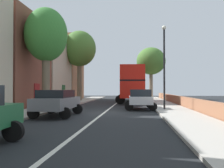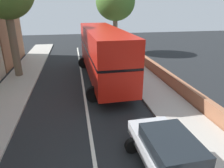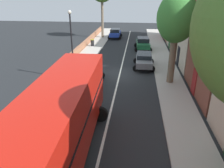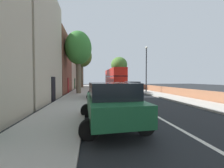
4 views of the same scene
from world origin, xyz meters
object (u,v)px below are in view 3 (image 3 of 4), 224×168
Objects in this scene: double_decker_bus at (60,121)px; parked_car_grey_left_0 at (144,59)px; litter_bin_right at (92,43)px; parked_car_blue_right_1 at (115,33)px; street_tree_left_0 at (177,19)px; lamppost_right at (72,40)px; parked_car_green_left_2 at (143,43)px; parked_car_silver_right_3 at (90,74)px.

double_decker_bus is 2.50× the size of parked_car_grey_left_0.
litter_bin_right is (7.80, -9.28, -0.28)m from parked_car_grey_left_0.
parked_car_blue_right_1 is 0.53× the size of street_tree_left_0.
lamppost_right is at bearing 33.69° from parked_car_grey_left_0.
double_decker_bus is 32.09m from parked_car_blue_right_1.
litter_bin_right is (7.80, -0.92, -0.35)m from parked_car_green_left_2.
double_decker_bus is 1.42× the size of street_tree_left_0.
parked_car_grey_left_0 is 1.09× the size of parked_car_silver_right_3.
parked_car_silver_right_3 is at bearing 100.88° from litter_bin_right.
parked_car_blue_right_1 is at bearing -70.70° from street_tree_left_0.
lamppost_right is at bearing 94.14° from litter_bin_right.
litter_bin_right is (10.16, -13.69, -5.15)m from street_tree_left_0.
parked_car_grey_left_0 is at bearing 130.04° from litter_bin_right.
street_tree_left_0 is at bearing 100.49° from parked_car_green_left_2.
parked_car_grey_left_0 is 0.57× the size of street_tree_left_0.
parked_car_blue_right_1 is 21.89m from parked_car_silver_right_3.
parked_car_silver_right_3 is 3.49m from lamppost_right.
litter_bin_right is (1.00, -13.82, -3.17)m from lamppost_right.
lamppost_right reaches higher than parked_car_blue_right_1.
street_tree_left_0 is at bearing -179.18° from lamppost_right.
parked_car_grey_left_0 is at bearing -61.81° from street_tree_left_0.
parked_car_blue_right_1 is at bearing -88.57° from double_decker_bus.
parked_car_blue_right_1 reaches higher than litter_bin_right.
parked_car_silver_right_3 reaches higher than parked_car_grey_left_0.
parked_car_grey_left_0 is 0.71× the size of lamppost_right.
double_decker_bus is at bearing 74.78° from parked_car_grey_left_0.
parked_car_grey_left_0 is (-4.20, -15.44, -1.45)m from double_decker_bus.
street_tree_left_0 is at bearing -173.25° from parked_car_silver_right_3.
lamppost_right is (2.60, -10.90, 1.45)m from double_decker_bus.
parked_car_grey_left_0 is 17.35m from parked_car_blue_right_1.
parked_car_green_left_2 is 14.52m from parked_car_silver_right_3.
litter_bin_right is (2.80, -14.56, -0.28)m from parked_car_silver_right_3.
parked_car_blue_right_1 is at bearing -90.00° from parked_car_silver_right_3.
parked_car_silver_right_3 is (5.00, 13.64, -0.07)m from parked_car_green_left_2.
parked_car_silver_right_3 is 14.83m from litter_bin_right.
litter_bin_right is at bearing -49.96° from parked_car_grey_left_0.
lamppost_right is at bearing 0.82° from street_tree_left_0.
parked_car_blue_right_1 is 9.65m from parked_car_green_left_2.
street_tree_left_0 is (-7.36, 21.02, 4.84)m from parked_car_blue_right_1.
parked_car_silver_right_3 is at bearing 69.87° from parked_car_green_left_2.
parked_car_green_left_2 is 7.86m from litter_bin_right.
double_decker_bus reaches higher than parked_car_green_left_2.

